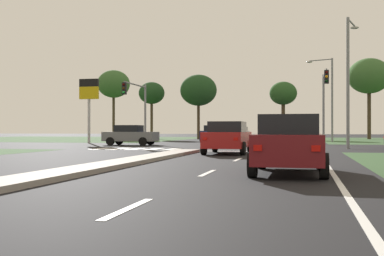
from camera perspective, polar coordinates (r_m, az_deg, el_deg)
ground_plane at (r=33.47m, az=2.95°, el=-2.27°), size 200.00×200.00×0.00m
grass_verge_far_left at (r=65.52m, az=-15.39°, el=-1.25°), size 35.00×35.00×0.01m
median_island_near at (r=15.21m, az=-10.26°, el=-4.46°), size 1.20×22.00×0.14m
median_island_far at (r=58.22m, az=7.44°, el=-1.32°), size 1.20×36.00×0.14m
lane_dash_near at (r=7.28m, az=-7.75°, el=-9.63°), size 0.14×2.00×0.01m
lane_dash_second at (r=13.02m, az=1.89°, el=-5.47°), size 0.14×2.00×0.01m
lane_dash_third at (r=18.92m, az=5.54°, el=-3.83°), size 0.14×2.00×0.01m
edge_line_right at (r=14.96m, az=16.35°, el=-4.78°), size 0.14×24.00×0.01m
stop_bar_near at (r=26.02m, az=8.38°, el=-2.84°), size 6.40×0.50×0.01m
crosswalk_bar_near at (r=30.40m, az=-10.84°, el=-2.46°), size 0.70×2.80×0.01m
crosswalk_bar_second at (r=29.95m, az=-8.84°, el=-2.50°), size 0.70×2.80×0.01m
crosswalk_bar_third at (r=29.53m, az=-6.77°, el=-2.53°), size 0.70×2.80×0.01m
crosswalk_bar_fourth at (r=29.15m, az=-4.65°, el=-2.56°), size 0.70×2.80×0.01m
crosswalk_bar_fifth at (r=28.82m, az=-2.47°, el=-2.59°), size 0.70×2.80×0.01m
car_navy_second at (r=44.78m, az=2.63°, el=-0.69°), size 1.95×4.59×1.62m
car_silver_third at (r=64.05m, az=5.95°, el=-0.56°), size 2.05×4.47×1.60m
car_grey_fourth at (r=36.85m, az=-7.48°, el=-0.84°), size 4.16×2.00×1.56m
car_red_fifth at (r=23.69m, az=4.37°, el=-1.13°), size 2.09×4.52×1.60m
car_white_sixth at (r=52.61m, az=4.34°, el=-0.70°), size 2.06×4.51×1.47m
car_maroon_eighth at (r=13.15m, az=11.69°, el=-1.89°), size 1.95×4.29×1.60m
traffic_signal_far_left at (r=39.96m, az=-6.63°, el=3.29°), size 0.32×5.33×5.20m
traffic_signal_far_right at (r=37.53m, az=15.75°, el=4.03°), size 0.32×5.69×5.67m
street_lamp_second at (r=31.54m, az=18.43°, el=6.17°), size 1.01×2.51×8.26m
street_lamp_third at (r=48.49m, az=16.31°, el=3.92°), size 2.54×1.02×8.26m
pedestrian_at_median at (r=45.46m, az=5.92°, el=-0.09°), size 0.34×0.34×1.89m
fuel_price_totem at (r=43.01m, az=-12.35°, el=3.78°), size 1.80×0.24×5.73m
treeline_near at (r=67.61m, az=-9.46°, el=5.24°), size 4.58×4.58×9.62m
treeline_second at (r=61.95m, az=-4.90°, el=4.18°), size 3.38×3.38×7.45m
treeline_third at (r=59.34m, az=0.79°, el=4.57°), size 4.61×4.61×8.14m
treeline_fourth at (r=61.34m, az=10.98°, el=4.07°), size 3.48×3.48×7.35m
treeline_fifth at (r=64.21m, az=20.63°, el=5.87°), size 5.28×5.28×10.29m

